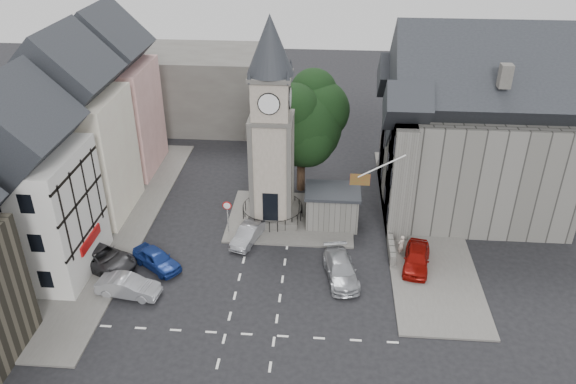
# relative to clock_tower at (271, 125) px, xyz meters

# --- Properties ---
(ground) EXTENTS (120.00, 120.00, 0.00)m
(ground) POSITION_rel_clock_tower_xyz_m (0.00, -7.99, -8.12)
(ground) COLOR black
(ground) RESTS_ON ground
(pavement_west) EXTENTS (6.00, 30.00, 0.14)m
(pavement_west) POSITION_rel_clock_tower_xyz_m (-12.50, -1.99, -8.05)
(pavement_west) COLOR #595651
(pavement_west) RESTS_ON ground
(pavement_east) EXTENTS (6.00, 26.00, 0.14)m
(pavement_east) POSITION_rel_clock_tower_xyz_m (12.00, 0.01, -8.05)
(pavement_east) COLOR #595651
(pavement_east) RESTS_ON ground
(central_island) EXTENTS (10.00, 8.00, 0.16)m
(central_island) POSITION_rel_clock_tower_xyz_m (1.50, 0.01, -8.04)
(central_island) COLOR #595651
(central_island) RESTS_ON ground
(road_markings) EXTENTS (20.00, 8.00, 0.01)m
(road_markings) POSITION_rel_clock_tower_xyz_m (0.00, -13.49, -8.12)
(road_markings) COLOR silver
(road_markings) RESTS_ON ground
(clock_tower) EXTENTS (4.86, 4.86, 16.25)m
(clock_tower) POSITION_rel_clock_tower_xyz_m (0.00, 0.00, 0.00)
(clock_tower) COLOR #4C4944
(clock_tower) RESTS_ON ground
(stone_shelter) EXTENTS (4.30, 3.30, 3.08)m
(stone_shelter) POSITION_rel_clock_tower_xyz_m (4.80, -0.49, -6.57)
(stone_shelter) COLOR #5E5C56
(stone_shelter) RESTS_ON ground
(town_tree) EXTENTS (7.20, 7.20, 10.80)m
(town_tree) POSITION_rel_clock_tower_xyz_m (2.00, 5.01, -1.15)
(town_tree) COLOR black
(town_tree) RESTS_ON ground
(warning_sign_post) EXTENTS (0.70, 0.19, 2.85)m
(warning_sign_post) POSITION_rel_clock_tower_xyz_m (-3.20, -2.56, -6.09)
(warning_sign_post) COLOR black
(warning_sign_post) RESTS_ON ground
(terrace_pink) EXTENTS (8.10, 7.60, 12.80)m
(terrace_pink) POSITION_rel_clock_tower_xyz_m (-15.50, 8.01, -1.54)
(terrace_pink) COLOR tan
(terrace_pink) RESTS_ON ground
(terrace_cream) EXTENTS (8.10, 7.60, 12.80)m
(terrace_cream) POSITION_rel_clock_tower_xyz_m (-15.50, 0.01, -1.54)
(terrace_cream) COLOR #EEDDC7
(terrace_cream) RESTS_ON ground
(terrace_tudor) EXTENTS (8.10, 7.60, 12.00)m
(terrace_tudor) POSITION_rel_clock_tower_xyz_m (-15.50, -7.99, -1.93)
(terrace_tudor) COLOR silver
(terrace_tudor) RESTS_ON ground
(backdrop_west) EXTENTS (20.00, 10.00, 8.00)m
(backdrop_west) POSITION_rel_clock_tower_xyz_m (-12.00, 20.01, -4.12)
(backdrop_west) COLOR #4C4944
(backdrop_west) RESTS_ON ground
(east_building) EXTENTS (14.40, 11.40, 12.60)m
(east_building) POSITION_rel_clock_tower_xyz_m (15.59, 3.01, -1.86)
(east_building) COLOR #5E5C56
(east_building) RESTS_ON ground
(east_boundary_wall) EXTENTS (0.40, 16.00, 0.90)m
(east_boundary_wall) POSITION_rel_clock_tower_xyz_m (9.20, 2.01, -7.67)
(east_boundary_wall) COLOR #5E5C56
(east_boundary_wall) RESTS_ON ground
(flagpole) EXTENTS (3.68, 0.10, 2.74)m
(flagpole) POSITION_rel_clock_tower_xyz_m (8.00, -3.99, -1.12)
(flagpole) COLOR white
(flagpole) RESTS_ON ground
(car_west_blue) EXTENTS (4.27, 3.76, 1.39)m
(car_west_blue) POSITION_rel_clock_tower_xyz_m (-7.50, -7.27, -7.42)
(car_west_blue) COLOR navy
(car_west_blue) RESTS_ON ground
(car_west_silver) EXTENTS (4.40, 2.01, 1.40)m
(car_west_silver) POSITION_rel_clock_tower_xyz_m (-8.50, -10.43, -7.42)
(car_west_silver) COLOR #A7A8AF
(car_west_silver) RESTS_ON ground
(car_west_grey) EXTENTS (6.07, 4.62, 1.53)m
(car_west_grey) POSITION_rel_clock_tower_xyz_m (-11.50, -7.49, -7.35)
(car_west_grey) COLOR #29292B
(car_west_grey) RESTS_ON ground
(car_island_silver) EXTENTS (2.42, 4.13, 1.28)m
(car_island_silver) POSITION_rel_clock_tower_xyz_m (-1.52, -3.60, -7.48)
(car_island_silver) COLOR gray
(car_island_silver) RESTS_ON ground
(car_island_east) EXTENTS (2.86, 5.18, 1.42)m
(car_island_east) POSITION_rel_clock_tower_xyz_m (5.49, -7.49, -7.41)
(car_island_east) COLOR #A0A2A7
(car_island_east) RESTS_ON ground
(car_east_red) EXTENTS (2.53, 4.58, 1.48)m
(car_east_red) POSITION_rel_clock_tower_xyz_m (10.84, -5.80, -7.38)
(car_east_red) COLOR maroon
(car_east_red) RESTS_ON ground
(pedestrian) EXTENTS (0.70, 0.68, 1.62)m
(pedestrian) POSITION_rel_clock_tower_xyz_m (9.89, -4.36, -7.31)
(pedestrian) COLOR #B6A597
(pedestrian) RESTS_ON ground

